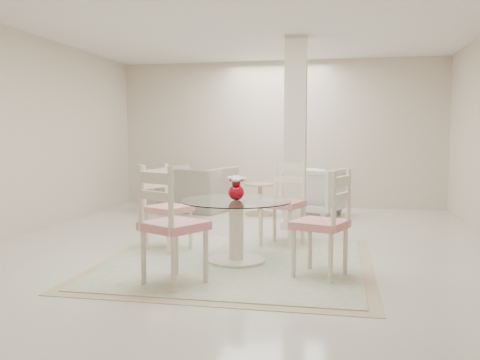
% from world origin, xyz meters
% --- Properties ---
extents(ground, '(7.00, 7.00, 0.00)m').
position_xyz_m(ground, '(0.00, 0.00, 0.00)').
color(ground, silver).
rests_on(ground, ground).
extents(room_shell, '(6.02, 7.02, 2.71)m').
position_xyz_m(room_shell, '(0.00, 0.00, 1.86)').
color(room_shell, beige).
rests_on(room_shell, ground).
extents(column, '(0.30, 0.30, 2.70)m').
position_xyz_m(column, '(0.50, 1.30, 1.35)').
color(column, beige).
rests_on(column, ground).
extents(area_rug, '(2.78, 2.78, 0.02)m').
position_xyz_m(area_rug, '(0.08, -0.85, 0.01)').
color(area_rug, tan).
rests_on(area_rug, ground).
extents(dining_table, '(1.14, 1.14, 0.66)m').
position_xyz_m(dining_table, '(0.08, -0.85, 0.34)').
color(dining_table, '#EEE5C4').
rests_on(dining_table, ground).
extents(red_vase, '(0.19, 0.18, 0.25)m').
position_xyz_m(red_vase, '(0.08, -0.85, 0.78)').
color(red_vase, '#9D0410').
rests_on(red_vase, dining_table).
extents(dining_chair_east, '(0.58, 0.58, 1.11)m').
position_xyz_m(dining_chair_east, '(1.02, -1.25, 0.59)').
color(dining_chair_east, beige).
rests_on(dining_chair_east, ground).
extents(dining_chair_north, '(0.58, 0.58, 1.14)m').
position_xyz_m(dining_chair_north, '(0.48, 0.09, 0.60)').
color(dining_chair_north, beige).
rests_on(dining_chair_north, ground).
extents(dining_chair_west, '(0.58, 0.58, 1.09)m').
position_xyz_m(dining_chair_west, '(-0.85, -0.44, 0.57)').
color(dining_chair_west, '#F7EBCB').
rests_on(dining_chair_west, ground).
extents(dining_chair_south, '(0.64, 0.64, 1.18)m').
position_xyz_m(dining_chair_south, '(-0.33, -1.79, 0.62)').
color(dining_chair_south, beige).
rests_on(dining_chair_south, ground).
extents(recliner_taupe, '(1.45, 1.35, 0.78)m').
position_xyz_m(recliner_taupe, '(-1.36, 2.62, 0.39)').
color(recliner_taupe, '#9F9883').
rests_on(recliner_taupe, ground).
extents(armchair_white, '(1.11, 1.13, 0.80)m').
position_xyz_m(armchair_white, '(0.70, 2.55, 0.40)').
color(armchair_white, white).
rests_on(armchair_white, ground).
extents(side_table, '(0.50, 0.50, 0.52)m').
position_xyz_m(side_table, '(-0.18, 2.40, 0.24)').
color(side_table, tan).
rests_on(side_table, ground).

